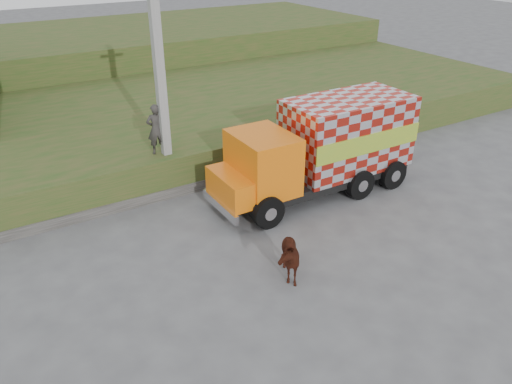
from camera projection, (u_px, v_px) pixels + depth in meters
ground at (257, 241)px, 15.63m from camera, size 120.00×120.00×0.00m
embankment at (144, 124)px, 22.85m from camera, size 40.00×12.00×1.50m
embankment_far at (76, 57)px, 31.58m from camera, size 40.00×12.00×3.00m
retaining_strip at (148, 197)px, 17.80m from camera, size 16.00×0.50×0.40m
utility_pole at (160, 83)px, 16.76m from camera, size 1.20×0.30×8.00m
cargo_truck at (324, 147)px, 17.83m from camera, size 7.63×2.69×3.39m
cow at (286, 256)px, 13.75m from camera, size 1.28×1.73×1.33m
pedestrian at (156, 129)px, 17.57m from camera, size 0.73×0.54×1.83m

